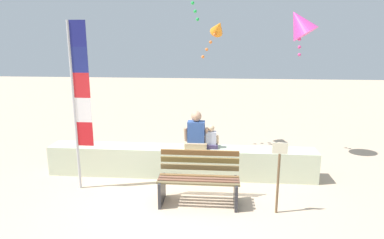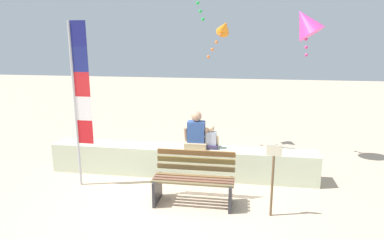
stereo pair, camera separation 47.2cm
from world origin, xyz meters
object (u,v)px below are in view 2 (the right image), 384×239
(person_child, at_px, (211,139))
(kite_orange, at_px, (224,28))
(park_bench, at_px, (194,181))
(kite_magenta, at_px, (306,23))
(flag_banner, at_px, (79,94))
(sign_post, at_px, (273,174))
(person_adult, at_px, (196,133))

(person_child, distance_m, kite_orange, 3.08)
(park_bench, height_order, kite_magenta, kite_magenta)
(park_bench, distance_m, flag_banner, 2.65)
(park_bench, bearing_deg, sign_post, -11.69)
(person_adult, bearing_deg, kite_magenta, 32.34)
(person_adult, xyz_separation_m, person_child, (0.31, 0.00, -0.11))
(park_bench, xyz_separation_m, kite_orange, (0.24, 3.29, 2.67))
(kite_orange, bearing_deg, sign_post, -73.30)
(person_child, relative_size, kite_orange, 0.48)
(person_adult, height_order, sign_post, person_adult)
(person_child, relative_size, flag_banner, 0.15)
(park_bench, distance_m, person_adult, 1.32)
(person_adult, bearing_deg, flag_banner, -158.22)
(kite_orange, relative_size, kite_magenta, 0.86)
(park_bench, relative_size, person_adult, 1.82)
(person_adult, distance_m, kite_magenta, 3.46)
(park_bench, relative_size, flag_banner, 0.45)
(park_bench, xyz_separation_m, sign_post, (1.31, -0.27, 0.32))
(person_adult, xyz_separation_m, kite_magenta, (2.22, 1.41, 2.25))
(park_bench, relative_size, person_child, 2.91)
(park_bench, distance_m, kite_orange, 4.25)
(person_adult, relative_size, sign_post, 0.64)
(person_adult, relative_size, person_child, 1.59)
(park_bench, xyz_separation_m, person_child, (0.17, 1.21, 0.40))
(flag_banner, distance_m, sign_post, 3.75)
(park_bench, height_order, kite_orange, kite_orange)
(park_bench, relative_size, sign_post, 1.16)
(kite_orange, bearing_deg, flag_banner, -130.12)
(person_child, distance_m, flag_banner, 2.72)
(kite_magenta, bearing_deg, sign_post, -105.08)
(person_adult, bearing_deg, kite_orange, 79.74)
(kite_magenta, relative_size, sign_post, 0.97)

